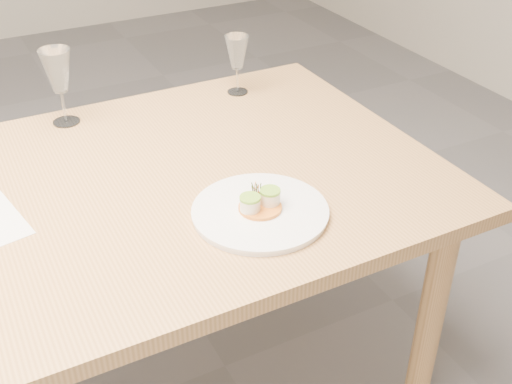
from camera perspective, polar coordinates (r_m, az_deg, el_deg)
dinner_plate at (r=1.44m, az=0.38°, el=-1.65°), size 0.31×0.31×0.08m
wine_glass_2 at (r=1.87m, az=-17.22°, el=10.12°), size 0.09×0.09×0.22m
wine_glass_3 at (r=1.99m, az=-1.71°, el=12.21°), size 0.07×0.07×0.18m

